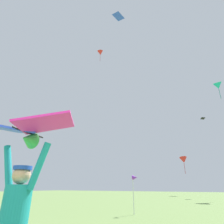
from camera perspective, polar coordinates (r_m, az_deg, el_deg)
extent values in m
cylinder|color=teal|center=(2.89, -27.63, -24.90)|extent=(0.40, 0.40, 0.56)
sphere|color=tan|center=(2.88, -26.19, -17.16)|extent=(0.23, 0.23, 0.23)
cylinder|color=#1E47AD|center=(2.89, -25.86, -15.30)|extent=(0.28, 0.28, 0.05)
cylinder|color=teal|center=(2.71, -21.60, -15.09)|extent=(0.29, 0.14, 0.62)
cylinder|color=teal|center=(3.08, -29.45, -14.51)|extent=(0.29, 0.14, 0.62)
cylinder|color=black|center=(2.97, -24.28, -5.85)|extent=(0.14, 0.59, 0.02)
cube|color=#DB2393|center=(2.69, -19.69, -3.35)|extent=(0.92, 0.90, 0.18)
cube|color=blue|center=(3.18, -29.91, -4.43)|extent=(0.83, 0.75, 0.18)
cone|color=green|center=(2.94, -24.59, -7.71)|extent=(0.27, 0.24, 0.24)
cone|color=#19B2AD|center=(35.92, 29.93, 7.05)|extent=(1.92, 2.13, 1.67)
cylinder|color=#117C79|center=(35.30, 30.38, 4.93)|extent=(0.06, 0.06, 1.92)
pyramid|color=black|center=(35.56, 26.24, -1.73)|extent=(0.78, 0.77, 0.28)
cone|color=red|center=(36.83, 21.26, -13.67)|extent=(1.65, 1.68, 1.35)
cylinder|color=maroon|center=(36.68, 21.58, -15.88)|extent=(0.06, 0.06, 1.87)
cone|color=red|center=(23.65, -3.65, 17.79)|extent=(0.95, 1.02, 0.80)
cylinder|color=maroon|center=(23.18, -3.69, 16.39)|extent=(0.03, 0.03, 0.96)
pyramid|color=blue|center=(18.39, 2.05, 27.56)|extent=(1.14, 1.19, 0.52)
cylinder|color=silver|center=(10.93, 6.61, -23.98)|extent=(0.04, 0.04, 1.95)
cone|color=purple|center=(10.88, 7.12, -19.46)|extent=(0.28, 0.24, 0.24)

